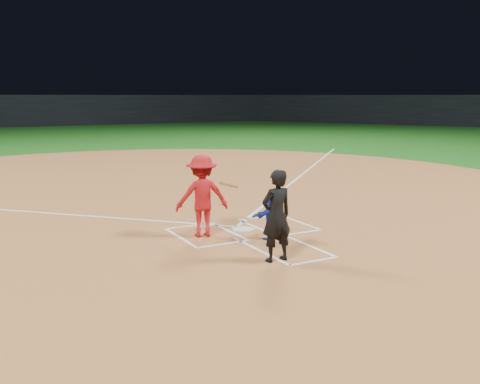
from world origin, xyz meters
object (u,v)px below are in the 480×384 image
batter_at_plate (202,196)px  umpire (276,216)px  home_plate (243,229)px  catcher (271,216)px

batter_at_plate → umpire: bearing=-78.9°
home_plate → umpire: umpire is taller
home_plate → batter_at_plate: batter_at_plate is taller
home_plate → batter_at_plate: size_ratio=0.33×
home_plate → batter_at_plate: (-1.08, -0.07, 0.91)m
home_plate → batter_at_plate: bearing=3.8°
home_plate → umpire: bearing=75.7°
catcher → batter_at_plate: size_ratio=0.57×
home_plate → catcher: 1.15m
umpire → batter_at_plate: bearing=-81.3°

